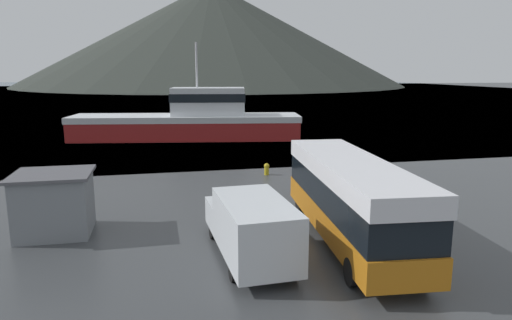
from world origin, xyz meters
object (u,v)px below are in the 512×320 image
object	(u,v)px
tour_bus	(350,196)
dock_kiosk	(54,203)
delivery_van	(251,226)
storage_bin	(391,183)
fishing_boat	(191,120)

from	to	relation	value
tour_bus	dock_kiosk	distance (m)	11.83
tour_bus	delivery_van	size ratio (longest dim) A/B	1.67
tour_bus	storage_bin	distance (m)	7.87
storage_bin	delivery_van	bearing A→B (deg)	-143.31
storage_bin	dock_kiosk	bearing A→B (deg)	-170.86
fishing_boat	storage_bin	size ratio (longest dim) A/B	15.82
storage_bin	dock_kiosk	xyz separation A→B (m)	(-16.35, -2.63, 0.66)
delivery_van	fishing_boat	bearing A→B (deg)	87.02
delivery_van	storage_bin	world-z (taller)	delivery_van
tour_bus	dock_kiosk	xyz separation A→B (m)	(-11.34, 3.32, -0.54)
tour_bus	fishing_boat	distance (m)	28.81
storage_bin	fishing_boat	bearing A→B (deg)	111.70
delivery_van	storage_bin	bearing A→B (deg)	33.88
tour_bus	dock_kiosk	bearing A→B (deg)	168.58
delivery_van	tour_bus	bearing A→B (deg)	8.46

